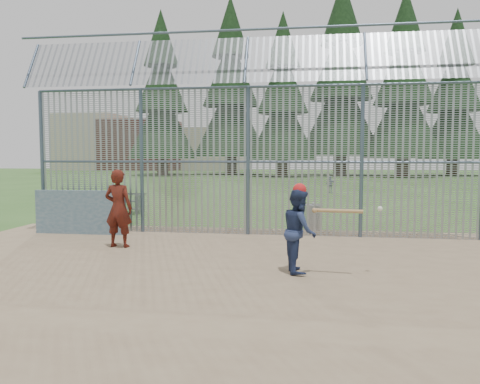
% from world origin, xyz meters
% --- Properties ---
extents(ground, '(120.00, 120.00, 0.00)m').
position_xyz_m(ground, '(0.00, 0.00, 0.00)').
color(ground, '#2D511E').
rests_on(ground, ground).
extents(dirt_infield, '(14.00, 10.00, 0.02)m').
position_xyz_m(dirt_infield, '(0.00, -0.50, 0.01)').
color(dirt_infield, '#756047').
rests_on(dirt_infield, ground).
extents(dugout_wall, '(2.50, 0.12, 1.20)m').
position_xyz_m(dugout_wall, '(-4.60, 2.90, 0.62)').
color(dugout_wall, '#38566B').
rests_on(dugout_wall, dirt_infield).
extents(batter, '(0.70, 0.84, 1.55)m').
position_xyz_m(batter, '(1.46, -0.45, 0.79)').
color(batter, navy).
rests_on(batter, dirt_infield).
extents(onlooker, '(0.69, 0.48, 1.83)m').
position_xyz_m(onlooker, '(-2.79, 1.32, 0.94)').
color(onlooker, maroon).
rests_on(onlooker, dirt_infield).
extents(bg_kid_seated, '(0.62, 0.43, 0.98)m').
position_xyz_m(bg_kid_seated, '(2.90, 17.97, 0.49)').
color(bg_kid_seated, slate).
rests_on(bg_kid_seated, ground).
extents(batting_gear, '(1.61, 0.35, 0.53)m').
position_xyz_m(batting_gear, '(1.65, -0.49, 1.46)').
color(batting_gear, red).
rests_on(batting_gear, ground).
extents(trash_can, '(0.56, 0.56, 0.82)m').
position_xyz_m(trash_can, '(1.78, 4.62, 0.38)').
color(trash_can, '#909398').
rests_on(trash_can, ground).
extents(bleacher, '(3.00, 0.95, 0.72)m').
position_xyz_m(bleacher, '(-6.03, 7.69, 0.41)').
color(bleacher, gray).
rests_on(bleacher, ground).
extents(backstop_fence, '(20.09, 0.81, 5.30)m').
position_xyz_m(backstop_fence, '(1.81, 3.43, 2.36)').
color(backstop_fence, '#47566B').
rests_on(backstop_fence, ground).
extents(conifer_row, '(38.48, 12.26, 20.20)m').
position_xyz_m(conifer_row, '(1.93, 41.51, 10.83)').
color(conifer_row, '#332319').
rests_on(conifer_row, ground).
extents(distant_buildings, '(26.50, 10.50, 8.00)m').
position_xyz_m(distant_buildings, '(-23.18, 56.49, 3.60)').
color(distant_buildings, brown).
rests_on(distant_buildings, ground).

